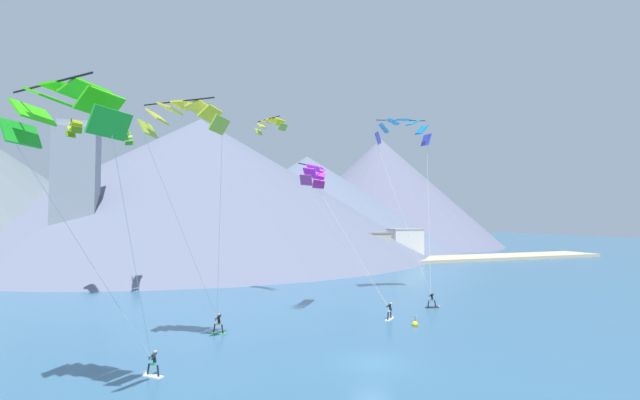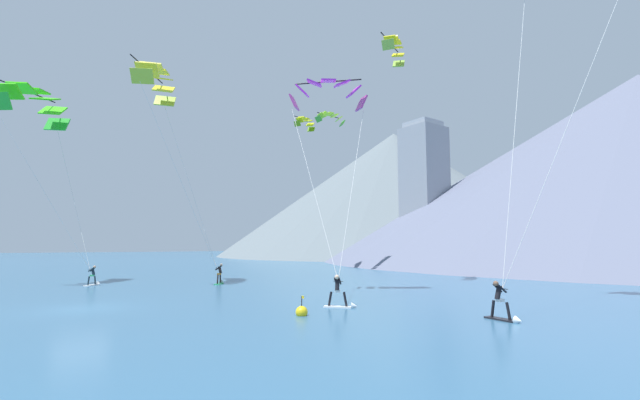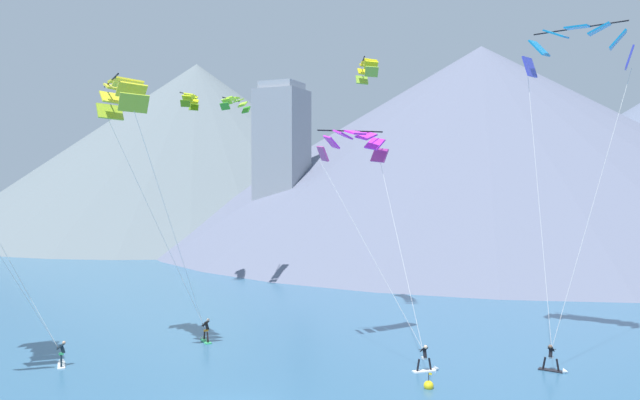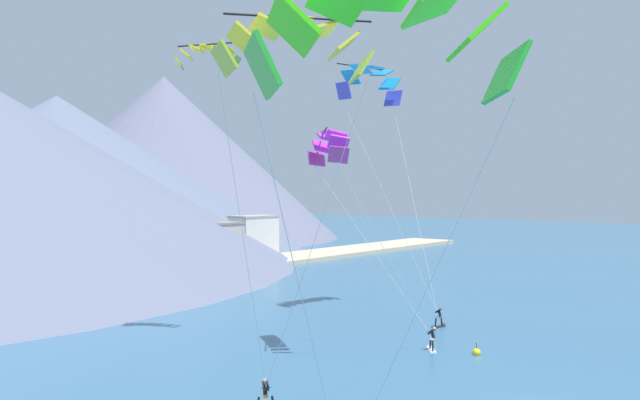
{
  "view_description": "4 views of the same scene",
  "coord_description": "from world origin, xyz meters",
  "views": [
    {
      "loc": [
        -13.13,
        -26.38,
        9.86
      ],
      "look_at": [
        0.6,
        11.92,
        11.53
      ],
      "focal_mm": 24.0,
      "sensor_mm": 36.0,
      "label": 1
    },
    {
      "loc": [
        24.78,
        -3.46,
        3.18
      ],
      "look_at": [
        -3.39,
        17.38,
        6.91
      ],
      "focal_mm": 24.0,
      "sensor_mm": 36.0,
      "label": 2
    },
    {
      "loc": [
        16.76,
        -26.35,
        11.64
      ],
      "look_at": [
        -0.55,
        12.59,
        10.32
      ],
      "focal_mm": 35.0,
      "sensor_mm": 36.0,
      "label": 3
    },
    {
      "loc": [
        -31.39,
        -11.0,
        11.21
      ],
      "look_at": [
        0.07,
        14.84,
        10.63
      ],
      "focal_mm": 35.0,
      "sensor_mm": 36.0,
      "label": 4
    }
  ],
  "objects": [
    {
      "name": "parafoil_kite_distant_low_drift",
      "position": [
        -23.37,
        29.51,
        20.38
      ],
      "size": [
        2.3,
        3.9,
        1.64
      ],
      "color": "#5C9111"
    },
    {
      "name": "parafoil_kite_near_lead",
      "position": [
        1.08,
        14.79,
        14.26
      ],
      "size": [
        8.29,
        6.67,
        13.93
      ],
      "color": "#BB3B95"
    },
    {
      "name": "mountain_peak_central_summit",
      "position": [
        -4.35,
        99.52,
        19.08
      ],
      "size": [
        129.47,
        129.47,
        38.17
      ],
      "color": "slate",
      "rests_on": "ground"
    },
    {
      "name": "shoreline_strip",
      "position": [
        0.0,
        56.59,
        0.35
      ],
      "size": [
        180.0,
        10.0,
        0.7
      ],
      "primitive_type": "cube",
      "color": "#BCAD8E",
      "rests_on": "ground"
    },
    {
      "name": "highrise_tower",
      "position": [
        -28.65,
        61.04,
        13.33
      ],
      "size": [
        7.0,
        7.0,
        27.08
      ],
      "color": "gray",
      "rests_on": "ground"
    },
    {
      "name": "parafoil_kite_distant_mid_solo",
      "position": [
        -17.94,
        29.76,
        19.79
      ],
      "size": [
        1.45,
        4.31,
        1.54
      ],
      "color": "green"
    },
    {
      "name": "shore_building_old_town",
      "position": [
        -10.58,
        58.25,
        3.18
      ],
      "size": [
        5.58,
        6.29,
        6.33
      ],
      "color": "beige",
      "rests_on": "ground"
    },
    {
      "name": "kitesurfer_near_lead",
      "position": [
        7.45,
        10.74,
        0.52
      ],
      "size": [
        1.58,
        1.44,
        1.75
      ],
      "color": "white",
      "rests_on": "ground"
    },
    {
      "name": "kitesurfer_far_left",
      "position": [
        -9.03,
        11.21,
        0.52
      ],
      "size": [
        1.6,
        1.4,
        1.76
      ],
      "color": "#33B266",
      "rests_on": "ground"
    },
    {
      "name": "kitesurfer_near_trail",
      "position": [
        14.54,
        13.85,
        0.52
      ],
      "size": [
        1.78,
        0.65,
        1.74
      ],
      "color": "black",
      "rests_on": "ground"
    },
    {
      "name": "shore_building_quay_east",
      "position": [
        -23.45,
        57.72,
        3.21
      ],
      "size": [
        6.37,
        5.56,
        6.39
      ],
      "color": "beige",
      "rests_on": "ground"
    },
    {
      "name": "kitesurfer_mid_center",
      "position": [
        -13.95,
        2.61,
        0.45
      ],
      "size": [
        1.53,
        1.49,
        1.66
      ],
      "color": "white",
      "rests_on": "ground"
    },
    {
      "name": "mountain_peak_east_shoulder",
      "position": [
        -68.2,
        94.49,
        19.31
      ],
      "size": [
        108.11,
        108.11,
        38.61
      ],
      "color": "slate",
      "rests_on": "ground"
    },
    {
      "name": "parafoil_kite_near_trail",
      "position": [
        15.38,
        21.43,
        21.25
      ],
      "size": [
        7.34,
        8.93,
        21.3
      ],
      "color": "#3C42C3"
    },
    {
      "name": "shore_building_harbour_front",
      "position": [
        0.32,
        61.36,
        2.18
      ],
      "size": [
        9.03,
        6.55,
        4.34
      ],
      "color": "silver",
      "rests_on": "ground"
    },
    {
      "name": "parafoil_kite_distant_high_outer",
      "position": [
        -1.35,
        24.34,
        21.28
      ],
      "size": [
        3.41,
        4.71,
        1.72
      ],
      "color": "#8CB73A"
    },
    {
      "name": "race_marker_buoy",
      "position": [
        8.29,
        7.69,
        0.16
      ],
      "size": [
        0.56,
        0.56,
        1.02
      ],
      "color": "yellow",
      "rests_on": "ground"
    },
    {
      "name": "parafoil_kite_far_left",
      "position": [
        -12.08,
        6.24,
        17.32
      ],
      "size": [
        6.46,
        7.28,
        16.96
      ],
      "color": "#A2BE2E"
    }
  ]
}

